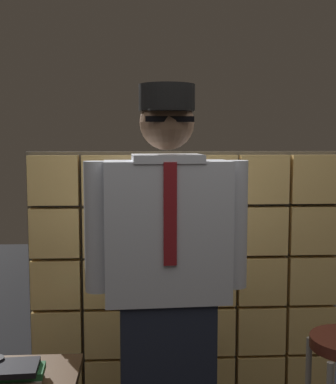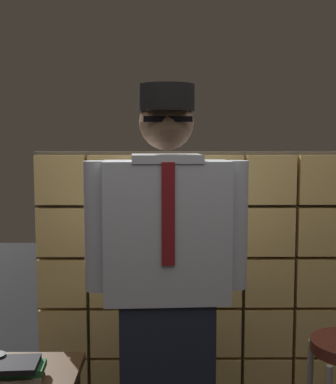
% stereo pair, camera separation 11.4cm
% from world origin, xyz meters
% --- Properties ---
extents(glass_block_wall, '(1.86, 0.10, 1.56)m').
position_xyz_m(glass_block_wall, '(0.00, 1.18, 0.76)').
color(glass_block_wall, '#F2C672').
rests_on(glass_block_wall, ground).
extents(standing_person, '(0.74, 0.32, 1.85)m').
position_xyz_m(standing_person, '(-0.15, 0.44, 0.96)').
color(standing_person, '#1E2333').
rests_on(standing_person, ground).
extents(book_stack, '(0.24, 0.20, 0.09)m').
position_xyz_m(book_stack, '(-0.82, 0.37, 0.59)').
color(book_stack, gray).
rests_on(book_stack, side_table).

